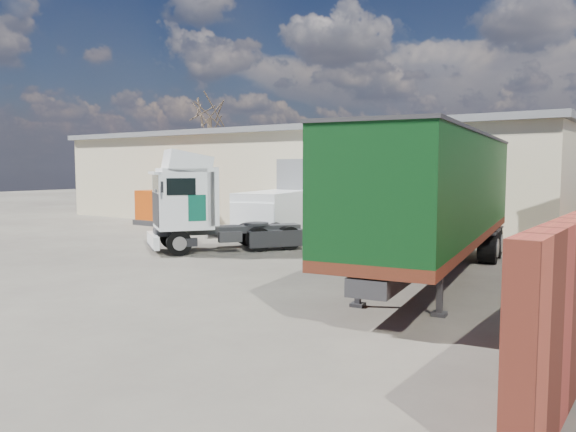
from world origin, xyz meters
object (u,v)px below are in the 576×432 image
Objects in this scene: tractor_unit at (202,209)px; box_trailer at (437,192)px; panel_van at (273,214)px; orange_skip at (164,210)px; bare_tree at (209,107)px.

box_trailer reaches higher than tractor_unit.
orange_skip is at bearing 160.76° from panel_van.
orange_skip is (-17.75, 5.85, -1.68)m from box_trailer.
bare_tree is at bearing 127.56° from panel_van.
box_trailer is 18.77m from orange_skip.
box_trailer is at bearing -34.65° from bare_tree.
bare_tree is 30.89m from box_trailer.
orange_skip is (-8.47, 5.74, -0.79)m from tractor_unit.
tractor_unit is at bearing -47.51° from bare_tree.
bare_tree is 0.76× the size of box_trailer.
box_trailer is (25.02, -17.29, -5.41)m from bare_tree.
panel_van is at bearing -38.39° from bare_tree.
panel_van is (-0.37, 5.01, -0.55)m from tractor_unit.
bare_tree is 15.29m from orange_skip.
panel_van is (15.36, -12.17, -6.84)m from bare_tree.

